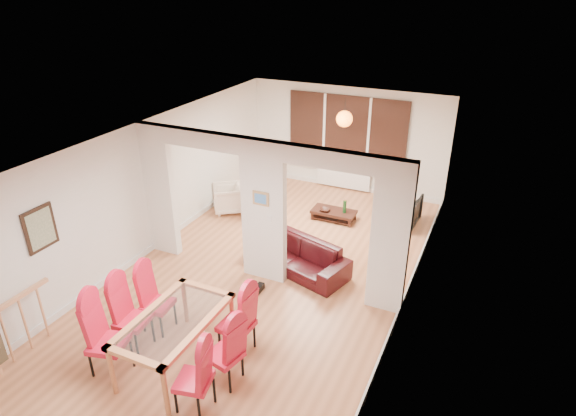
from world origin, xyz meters
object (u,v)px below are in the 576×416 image
Objects in this scene: dining_table at (176,341)px; dining_chair_rb at (224,350)px; dining_chair_lc at (157,301)px; coffee_table at (334,215)px; television at (412,213)px; dining_chair_ra at (193,376)px; dining_chair_lb at (132,316)px; dining_chair_la at (108,339)px; person at (256,187)px; dining_chair_rc at (236,320)px; sofa at (296,255)px; armchair at (229,198)px; bowl at (325,210)px; bottle at (345,206)px.

dining_chair_rb is at bearing 0.23° from dining_table.
dining_chair_lc is 4.80m from coffee_table.
television is at bearing 55.12° from dining_chair_lc.
dining_chair_ra reaches higher than dining_table.
dining_chair_rb is at bearing -7.34° from dining_chair_lb.
dining_chair_ra is at bearing -88.10° from coffee_table.
person is (-0.37, 4.94, 0.22)m from dining_chair_la.
dining_chair_rc reaches higher than coffee_table.
sofa reaches higher than television.
dining_chair_rc is at bearing 166.45° from television.
dining_chair_la reaches higher than television.
dining_chair_rc reaches higher than dining_chair_rb.
dining_chair_ra is 1.11m from dining_chair_rc.
dining_chair_rc is 4.73m from armchair.
television is 1.71m from coffee_table.
dining_chair_rb is (1.49, -0.49, -0.01)m from dining_chair_lc.
dining_chair_rc reaches higher than bowl.
dining_chair_la is 5.20m from armchair.
sofa is 2.21m from coffee_table.
dining_chair_rb reaches higher than dining_table.
armchair is (-1.18, 4.05, -0.20)m from dining_chair_lc.
bowl is at bearing 110.63° from television.
dining_table is at bearing 20.49° from dining_chair_la.
person reaches higher than sofa.
dining_chair_rc is 4.60m from coffee_table.
dining_chair_lc is (0.02, 1.01, -0.05)m from dining_chair_la.
dining_chair_lc is 1.49× the size of armchair.
dining_chair_ra is 3.48× the size of bottle.
dining_chair_rb is 5.05m from bowl.
television is (1.33, 5.61, -0.23)m from dining_chair_rb.
dining_table reaches higher than coffee_table.
dining_chair_lb reaches higher than dining_chair_ra.
dining_chair_ra is (1.40, -0.04, -0.05)m from dining_chair_la.
dining_chair_rc is at bearing 23.31° from dining_chair_la.
person is (-1.87, 4.43, 0.28)m from dining_chair_rb.
bottle is (0.09, 4.58, -0.18)m from dining_chair_rc.
dining_chair_lc is 2.74m from sofa.
television is (1.44, 6.16, -0.24)m from dining_chair_ra.
bowl is (-0.23, 2.10, -0.04)m from sofa.
dining_table is 2.40× the size of armchair.
bowl is (1.08, 5.00, -0.30)m from dining_chair_lb.
person is at bearing 125.55° from dining_chair_rb.
person is 3.46m from television.
dining_chair_la is 5.15× the size of bowl.
dining_chair_lb is 1.11× the size of television.
sofa reaches higher than bowl.
dining_chair_rc reaches higher than armchair.
person is (-1.63, 1.50, 0.50)m from sofa.
dining_table is 0.90m from dining_chair_la.
dining_chair_ra is at bearing -71.12° from sofa.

